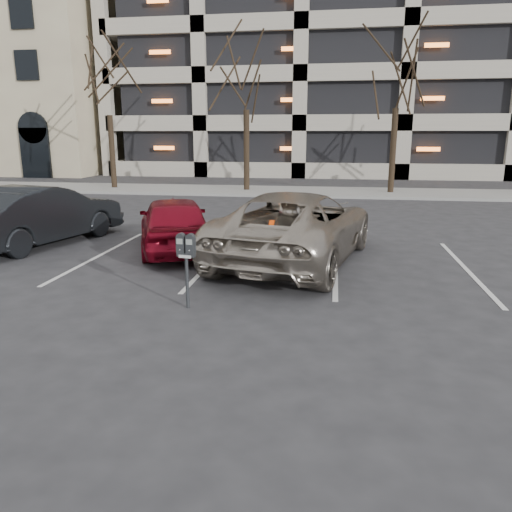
% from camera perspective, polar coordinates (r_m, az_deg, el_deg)
% --- Properties ---
extents(ground, '(140.00, 140.00, 0.00)m').
position_cam_1_polar(ground, '(9.20, 0.28, -4.25)').
color(ground, '#28282B').
rests_on(ground, ground).
extents(sidewalk, '(80.00, 4.00, 0.12)m').
position_cam_1_polar(sidewalk, '(24.84, 5.82, 7.32)').
color(sidewalk, gray).
rests_on(sidewalk, ground).
extents(stall_lines, '(16.90, 5.20, 0.00)m').
position_cam_1_polar(stall_lines, '(11.63, -4.86, -0.39)').
color(stall_lines, silver).
rests_on(stall_lines, ground).
extents(parking_garage, '(52.00, 20.00, 19.00)m').
position_cam_1_polar(parking_garage, '(44.28, 24.42, 21.02)').
color(parking_garage, black).
rests_on(parking_garage, ground).
extents(tree_a, '(3.66, 3.66, 8.32)m').
position_cam_1_polar(tree_a, '(27.30, -16.72, 19.95)').
color(tree_a, black).
rests_on(tree_a, ground).
extents(tree_b, '(3.87, 3.87, 8.79)m').
position_cam_1_polar(tree_b, '(25.27, -1.14, 21.81)').
color(tree_b, black).
rests_on(tree_b, ground).
extents(tree_c, '(3.89, 3.89, 8.85)m').
position_cam_1_polar(tree_c, '(25.05, 16.07, 21.48)').
color(tree_c, black).
rests_on(tree_c, ground).
extents(parking_meter, '(0.33, 0.17, 1.25)m').
position_cam_1_polar(parking_meter, '(8.26, -8.00, 0.41)').
color(parking_meter, black).
rests_on(parking_meter, ground).
extents(suv_silver, '(3.81, 6.19, 1.61)m').
position_cam_1_polar(suv_silver, '(11.38, 4.56, 3.39)').
color(suv_silver, '#ADA293').
rests_on(suv_silver, ground).
extents(car_red, '(3.02, 4.41, 1.40)m').
position_cam_1_polar(car_red, '(12.53, -9.32, 3.74)').
color(car_red, maroon).
rests_on(car_red, ground).
extents(car_dark, '(2.76, 4.98, 1.56)m').
position_cam_1_polar(car_dark, '(14.29, -23.39, 4.34)').
color(car_dark, black).
rests_on(car_dark, ground).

